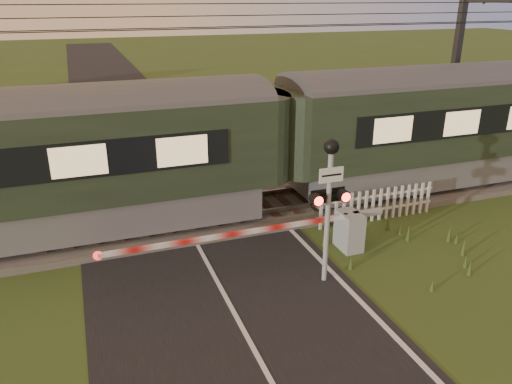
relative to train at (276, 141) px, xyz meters
name	(u,v)px	position (x,y,z in m)	size (l,w,h in m)	color
ground	(259,359)	(-2.92, -6.50, -2.22)	(160.00, 160.00, 0.00)	#38491C
road	(264,367)	(-2.90, -6.73, -2.21)	(6.00, 140.00, 0.03)	black
track_bed	(184,219)	(-2.92, 0.00, -2.16)	(140.00, 3.40, 0.39)	#47423D
overhead_wires	(172,19)	(-2.92, 0.00, 3.50)	(120.00, 0.62, 0.62)	black
train	(276,141)	(0.00, 0.00, 0.00)	(41.59, 2.87, 3.87)	slate
boom_gate	(335,231)	(0.42, -3.18, -1.64)	(7.37, 0.79, 1.05)	gray
crossing_signal	(329,187)	(-0.51, -4.42, 0.16)	(0.88, 0.36, 3.46)	gray
picket_fence	(376,205)	(2.50, -1.89, -1.71)	(3.93, 0.08, 1.00)	silver
catenary_mast	(457,61)	(8.32, 2.23, 1.75)	(0.24, 2.47, 7.66)	#2D2D30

